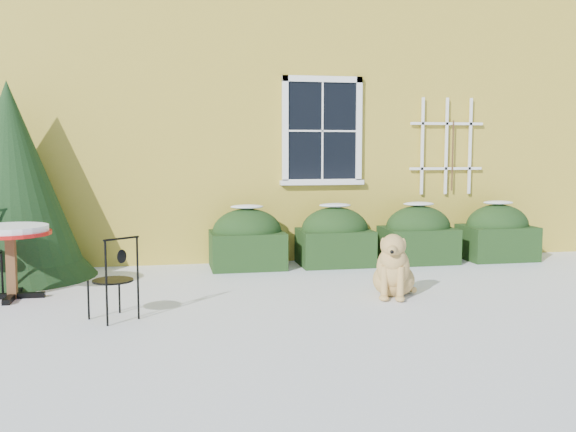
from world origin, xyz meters
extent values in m
plane|color=white|center=(0.00, 0.00, 0.00)|extent=(80.00, 80.00, 0.00)
cube|color=gold|center=(0.00, 7.00, 3.00)|extent=(12.00, 8.00, 6.00)
cube|color=black|center=(0.90, 2.96, 1.98)|extent=(1.05, 0.03, 1.45)
cube|color=white|center=(0.90, 2.95, 2.75)|extent=(1.23, 0.06, 0.09)
cube|color=white|center=(0.90, 2.95, 1.21)|extent=(1.23, 0.06, 0.09)
cube|color=white|center=(0.33, 2.95, 1.98)|extent=(0.09, 0.06, 1.63)
cube|color=white|center=(1.47, 2.95, 1.98)|extent=(0.09, 0.06, 1.63)
cube|color=white|center=(0.90, 2.94, 1.98)|extent=(0.02, 0.02, 1.45)
cube|color=white|center=(0.90, 2.94, 1.98)|extent=(1.05, 0.02, 0.02)
cube|color=white|center=(0.90, 2.95, 1.20)|extent=(1.29, 0.14, 0.07)
cube|color=white|center=(2.50, 2.94, 1.75)|extent=(0.04, 0.03, 1.50)
cube|color=white|center=(2.90, 2.94, 1.75)|extent=(0.04, 0.03, 1.50)
cube|color=white|center=(3.30, 2.94, 1.75)|extent=(0.04, 0.03, 1.50)
cube|color=white|center=(2.90, 2.94, 1.40)|extent=(1.20, 0.03, 0.04)
cube|color=white|center=(2.90, 2.94, 2.10)|extent=(1.20, 0.03, 0.04)
cylinder|color=#472D19|center=(3.00, 2.92, 1.60)|extent=(0.02, 0.02, 1.10)
cube|color=black|center=(-0.30, 2.55, 0.26)|extent=(1.05, 0.80, 0.52)
ellipsoid|color=black|center=(-0.30, 2.55, 0.52)|extent=(1.00, 0.72, 0.67)
ellipsoid|color=white|center=(-0.30, 2.55, 0.88)|extent=(0.47, 0.32, 0.06)
cube|color=black|center=(1.00, 2.55, 0.26)|extent=(1.05, 0.80, 0.52)
ellipsoid|color=black|center=(1.00, 2.55, 0.52)|extent=(1.00, 0.72, 0.67)
ellipsoid|color=white|center=(1.00, 2.55, 0.88)|extent=(0.47, 0.32, 0.06)
cube|color=black|center=(2.30, 2.55, 0.26)|extent=(1.05, 0.80, 0.52)
ellipsoid|color=black|center=(2.30, 2.55, 0.52)|extent=(1.00, 0.72, 0.67)
ellipsoid|color=white|center=(2.30, 2.55, 0.88)|extent=(0.47, 0.32, 0.06)
cube|color=black|center=(3.60, 2.55, 0.26)|extent=(1.05, 0.80, 0.52)
ellipsoid|color=black|center=(3.60, 2.55, 0.52)|extent=(1.00, 0.72, 0.67)
ellipsoid|color=white|center=(3.60, 2.55, 0.88)|extent=(0.47, 0.32, 0.06)
cone|color=black|center=(-3.44, 2.44, 0.62)|extent=(2.14, 2.14, 1.24)
cone|color=black|center=(-3.44, 2.44, 1.30)|extent=(1.91, 1.91, 2.59)
cube|color=black|center=(-3.18, 1.14, 0.03)|extent=(0.70, 0.08, 0.06)
cube|color=black|center=(-3.18, 1.14, 0.03)|extent=(0.08, 0.70, 0.06)
cube|color=brown|center=(-3.18, 1.14, 0.38)|extent=(0.10, 0.10, 0.75)
cylinder|color=red|center=(-3.18, 1.14, 0.75)|extent=(0.90, 0.90, 0.04)
cylinder|color=white|center=(-3.18, 1.14, 0.80)|extent=(0.84, 0.84, 0.07)
cylinder|color=black|center=(-1.93, 0.23, 0.20)|extent=(0.02, 0.02, 0.39)
cylinder|color=black|center=(-2.22, 0.03, 0.20)|extent=(0.02, 0.02, 0.39)
cylinder|color=black|center=(-1.73, -0.05, 0.20)|extent=(0.02, 0.02, 0.39)
cylinder|color=black|center=(-2.01, -0.26, 0.20)|extent=(0.02, 0.02, 0.39)
cylinder|color=black|center=(-1.97, -0.01, 0.39)|extent=(0.40, 0.40, 0.02)
cylinder|color=black|center=(-1.73, -0.05, 0.61)|extent=(0.02, 0.02, 0.44)
cylinder|color=black|center=(-2.01, -0.26, 0.61)|extent=(0.02, 0.02, 0.44)
cylinder|color=black|center=(-1.87, -0.16, 0.83)|extent=(0.33, 0.24, 0.02)
ellipsoid|color=black|center=(-1.87, -0.16, 0.66)|extent=(0.10, 0.08, 0.14)
cylinder|color=black|center=(-3.33, 1.35, 0.24)|extent=(0.03, 0.03, 0.49)
ellipsoid|color=tan|center=(1.16, 0.50, 0.18)|extent=(0.66, 0.68, 0.39)
ellipsoid|color=tan|center=(1.09, 0.33, 0.36)|extent=(0.47, 0.45, 0.49)
sphere|color=tan|center=(1.07, 0.28, 0.46)|extent=(0.30, 0.30, 0.30)
cylinder|color=tan|center=(0.96, 0.25, 0.20)|extent=(0.08, 0.08, 0.39)
cylinder|color=tan|center=(1.12, 0.18, 0.20)|extent=(0.08, 0.08, 0.39)
ellipsoid|color=tan|center=(0.94, 0.21, 0.04)|extent=(0.11, 0.14, 0.06)
ellipsoid|color=tan|center=(1.11, 0.14, 0.04)|extent=(0.11, 0.14, 0.06)
cylinder|color=tan|center=(1.07, 0.27, 0.52)|extent=(0.25, 0.27, 0.21)
sphere|color=tan|center=(1.05, 0.23, 0.63)|extent=(0.26, 0.26, 0.26)
ellipsoid|color=tan|center=(1.00, 0.13, 0.59)|extent=(0.19, 0.23, 0.11)
sphere|color=black|center=(0.97, 0.04, 0.59)|extent=(0.04, 0.04, 0.04)
ellipsoid|color=tan|center=(0.96, 0.31, 0.63)|extent=(0.09, 0.11, 0.16)
ellipsoid|color=tan|center=(1.17, 0.22, 0.63)|extent=(0.09, 0.11, 0.16)
cylinder|color=tan|center=(1.38, 0.62, 0.05)|extent=(0.11, 0.32, 0.07)
camera|label=1|loc=(-1.44, -6.51, 1.68)|focal=40.00mm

